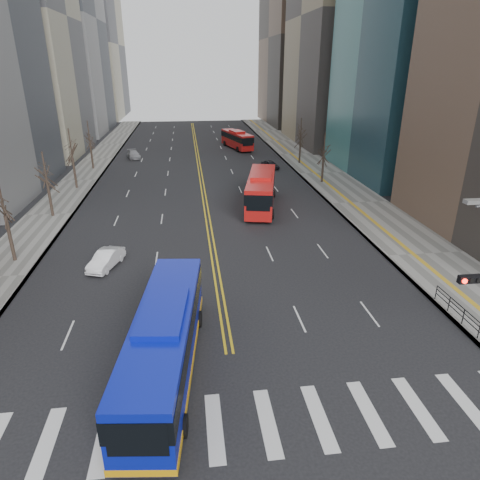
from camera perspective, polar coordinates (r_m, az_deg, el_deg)
The scene contains 15 objects.
ground at distance 20.62m, azimuth 0.16°, elevation -23.38°, with size 220.00×220.00×0.00m, color black.
sidewalk_right at distance 64.05m, azimuth 10.80°, elevation 8.75°, with size 7.00×130.00×0.15m, color slate.
sidewalk_left at distance 62.80m, azimuth -20.57°, elevation 7.45°, with size 5.00×130.00×0.15m, color slate.
crosswalk at distance 20.62m, azimuth 0.16°, elevation -23.37°, with size 26.70×4.00×0.01m.
centerline at distance 70.84m, azimuth -5.55°, elevation 10.27°, with size 0.55×100.00×0.01m.
office_towers at distance 83.29m, azimuth -6.51°, elevation 28.59°, with size 83.00×134.00×58.00m.
pedestrian_railing at distance 29.42m, azimuth 27.67°, elevation -8.75°, with size 0.06×6.06×1.02m.
street_trees at distance 50.09m, azimuth -13.30°, elevation 10.42°, with size 35.20×47.20×7.60m.
blue_bus at distance 22.37m, azimuth -10.00°, elevation -12.95°, with size 4.20×13.16×3.74m.
red_bus_near at distance 47.42m, azimuth 2.85°, elevation 6.89°, with size 5.35×12.37×3.80m.
red_bus_far at distance 82.25m, azimuth -0.42°, elevation 13.38°, with size 5.09×10.73×3.34m.
car_white at distance 35.00m, azimuth -17.45°, elevation -2.48°, with size 1.41×4.05×1.33m, color white.
car_dark_mid at distance 66.27m, azimuth 4.06°, elevation 10.01°, with size 1.44×3.57×1.22m, color black.
car_silver at distance 75.65m, azimuth -14.00°, elevation 11.00°, with size 1.81×4.45×1.29m, color #959499.
car_dark_far at distance 97.76m, azimuth -0.03°, elevation 14.05°, with size 1.88×4.07×1.13m, color black.
Camera 1 is at (-1.83, -14.26, 14.78)m, focal length 32.00 mm.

